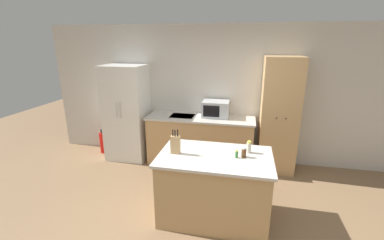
{
  "coord_description": "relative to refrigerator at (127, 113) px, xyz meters",
  "views": [
    {
      "loc": [
        0.35,
        -2.53,
        2.3
      ],
      "look_at": [
        -0.48,
        1.4,
        1.05
      ],
      "focal_mm": 24.0,
      "sensor_mm": 36.0,
      "label": 1
    }
  ],
  "objects": [
    {
      "name": "ground_plane",
      "position": [
        1.92,
        -1.97,
        -0.93
      ],
      "size": [
        14.0,
        14.0,
        0.0
      ],
      "primitive_type": "plane",
      "color": "#846647"
    },
    {
      "name": "microwave",
      "position": [
        1.75,
        0.11,
        0.15
      ],
      "size": [
        0.49,
        0.41,
        0.3
      ],
      "color": "#B2B5B7",
      "rests_on": "back_counter"
    },
    {
      "name": "wall_back",
      "position": [
        1.92,
        0.36,
        0.37
      ],
      "size": [
        7.2,
        0.06,
        2.6
      ],
      "color": "beige",
      "rests_on": "ground_plane"
    },
    {
      "name": "refrigerator",
      "position": [
        0.0,
        0.0,
        0.0
      ],
      "size": [
        0.78,
        0.68,
        1.86
      ],
      "color": "white",
      "rests_on": "ground_plane"
    },
    {
      "name": "knife_block",
      "position": [
        1.43,
        -1.58,
        0.1
      ],
      "size": [
        0.12,
        0.06,
        0.33
      ],
      "color": "tan",
      "rests_on": "kitchen_island"
    },
    {
      "name": "fire_extinguisher",
      "position": [
        -0.63,
        0.05,
        -0.7
      ],
      "size": [
        0.13,
        0.13,
        0.52
      ],
      "color": "red",
      "rests_on": "ground_plane"
    },
    {
      "name": "spice_bottle_tall_dark",
      "position": [
        2.3,
        -1.51,
        0.04
      ],
      "size": [
        0.06,
        0.06,
        0.13
      ],
      "color": "#563319",
      "rests_on": "kitchen_island"
    },
    {
      "name": "spice_bottle_amber_oil",
      "position": [
        2.21,
        -1.55,
        0.02
      ],
      "size": [
        0.04,
        0.04,
        0.1
      ],
      "color": "#337033",
      "rests_on": "kitchen_island"
    },
    {
      "name": "pantry_cabinet",
      "position": [
        2.87,
        0.05,
        0.1
      ],
      "size": [
        0.63,
        0.57,
        2.05
      ],
      "color": "tan",
      "rests_on": "ground_plane"
    },
    {
      "name": "kitchen_island",
      "position": [
        1.94,
        -1.54,
        -0.48
      ],
      "size": [
        1.44,
        0.9,
        0.91
      ],
      "color": "tan",
      "rests_on": "ground_plane"
    },
    {
      "name": "spice_bottle_short_red",
      "position": [
        2.36,
        -1.36,
        0.05
      ],
      "size": [
        0.06,
        0.06,
        0.16
      ],
      "color": "beige",
      "rests_on": "kitchen_island"
    },
    {
      "name": "back_counter",
      "position": [
        1.48,
        0.01,
        -0.46
      ],
      "size": [
        2.0,
        0.66,
        0.93
      ],
      "color": "tan",
      "rests_on": "ground_plane"
    }
  ]
}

